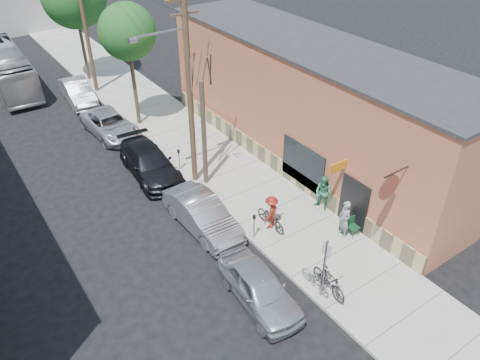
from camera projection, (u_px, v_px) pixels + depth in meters
ground at (223, 271)px, 19.51m from camera, size 120.00×120.00×0.00m
sidewalk at (183, 137)px, 28.93m from camera, size 4.50×58.00×0.15m
cafe_building at (310, 104)px, 25.29m from camera, size 6.60×20.20×6.61m
sign_post at (325, 264)px, 17.31m from camera, size 0.07×0.45×2.80m
parking_meter_near at (254, 223)px, 20.61m from camera, size 0.14×0.14×1.24m
parking_meter_far at (179, 156)px, 25.25m from camera, size 0.14×0.14×1.24m
utility_pole_near at (188, 87)px, 21.93m from camera, size 3.57×0.28×10.00m
utility_pole_far at (84, 19)px, 31.69m from camera, size 1.80×0.28×10.00m
tree_bare at (204, 135)px, 23.13m from camera, size 0.24×0.24×5.63m
tree_leafy_mid at (127, 32)px, 27.01m from camera, size 3.34×3.34×7.55m
patio_chair_a at (346, 222)px, 21.27m from camera, size 0.60×0.60×0.88m
patio_chair_b at (353, 227)px, 20.98m from camera, size 0.54×0.54×0.88m
patron_grey at (344, 219)px, 20.65m from camera, size 0.60×0.77×1.86m
patron_green at (323, 193)px, 22.29m from camera, size 0.86×1.01×1.83m
cyclist at (271, 212)px, 21.23m from camera, size 1.23×1.01×1.66m
cyclist_bike at (271, 218)px, 21.43m from camera, size 0.67×1.86×0.97m
parked_bike_a at (329, 281)px, 18.09m from camera, size 0.71×1.96×1.15m
parked_bike_b at (316, 280)px, 18.36m from camera, size 0.61×1.61×0.84m
car_0 at (259, 287)px, 17.80m from camera, size 2.08×4.44×1.47m
car_1 at (202, 214)px, 21.42m from camera, size 1.77×4.76×1.56m
car_2 at (150, 163)px, 25.13m from camera, size 2.51×5.37×1.52m
car_3 at (110, 125)px, 28.94m from camera, size 2.58×5.02×1.36m
car_4 at (78, 92)px, 32.84m from camera, size 1.91×4.72×1.53m
bus at (8, 69)px, 34.68m from camera, size 2.81×10.50×2.90m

